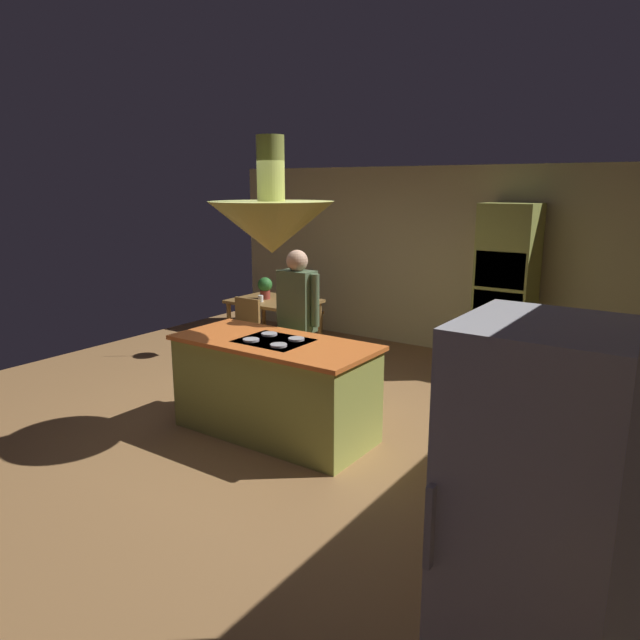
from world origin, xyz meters
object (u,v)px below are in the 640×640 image
refrigerator (539,530)px  chair_by_back_wall (302,310)px  kitchen_island (275,387)px  potted_plant_on_table (265,287)px  canister_flour (624,381)px  canister_tea (632,365)px  canister_sugar (628,371)px  cup_on_table (261,299)px  person_at_island (298,318)px  chair_facing_island (243,327)px  dining_table (274,307)px  oven_tower (506,288)px

refrigerator → chair_by_back_wall: refrigerator is taller
kitchen_island → potted_plant_on_table: 2.83m
chair_by_back_wall → potted_plant_on_table: 0.80m
canister_flour → canister_tea: canister_tea is taller
potted_plant_on_table → canister_sugar: bearing=-19.1°
potted_plant_on_table → canister_sugar: 4.96m
canister_tea → chair_by_back_wall: bearing=155.2°
refrigerator → potted_plant_on_table: (-4.65, 3.79, 0.04)m
canister_flour → cup_on_table: bearing=160.9°
person_at_island → canister_sugar: 3.10m
chair_facing_island → dining_table: bearing=90.0°
canister_flour → oven_tower: bearing=120.5°
oven_tower → canister_flour: oven_tower is taller
refrigerator → canister_flour: refrigerator is taller
refrigerator → potted_plant_on_table: 6.00m
cup_on_table → canister_tea: size_ratio=0.43×
chair_by_back_wall → canister_tea: canister_tea is taller
kitchen_island → oven_tower: 3.47m
oven_tower → chair_by_back_wall: (-2.80, -0.49, -0.54)m
canister_flour → canister_tea: size_ratio=0.79×
kitchen_island → canister_flour: (2.84, 0.29, 0.53)m
kitchen_island → oven_tower: size_ratio=0.92×
chair_by_back_wall → canister_flour: canister_flour is taller
canister_tea → dining_table: bearing=162.3°
canister_tea → person_at_island: bearing=179.0°
person_at_island → canister_flour: person_at_island is taller
refrigerator → canister_tea: size_ratio=8.60×
chair_by_back_wall → canister_flour: (4.54, -2.46, 0.49)m
kitchen_island → canister_flour: bearing=5.8°
oven_tower → canister_flour: (1.74, -2.95, -0.05)m
dining_table → person_at_island: size_ratio=0.68×
kitchen_island → potted_plant_on_table: (-1.85, 2.09, 0.47)m
dining_table → kitchen_island: bearing=-51.0°
kitchen_island → refrigerator: refrigerator is taller
chair_facing_island → canister_sugar: 4.67m
canister_flour → dining_table: bearing=158.3°
chair_by_back_wall → canister_tea: bearing=155.2°
chair_by_back_wall → canister_sugar: 5.11m
oven_tower → kitchen_island: bearing=-108.7°
canister_flour → kitchen_island: bearing=-174.2°
chair_facing_island → cup_on_table: chair_facing_island is taller
kitchen_island → canister_tea: canister_tea is taller
refrigerator → chair_by_back_wall: (-4.50, 4.45, -0.39)m
kitchen_island → chair_by_back_wall: kitchen_island is taller
canister_sugar → canister_tea: bearing=90.0°
canister_sugar → cup_on_table: bearing=162.9°
potted_plant_on_table → canister_flour: size_ratio=1.84×
refrigerator → person_at_island: bearing=141.8°
kitchen_island → person_at_island: bearing=109.8°
oven_tower → potted_plant_on_table: 3.17m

